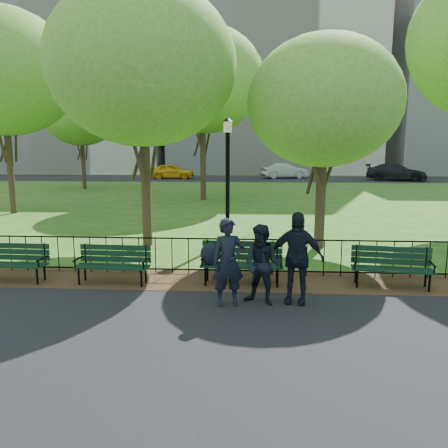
# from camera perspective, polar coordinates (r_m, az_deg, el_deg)

# --- Properties ---
(ground) EXTENTS (120.00, 120.00, 0.00)m
(ground) POSITION_cam_1_polar(r_m,az_deg,el_deg) (8.61, 5.56, -10.55)
(ground) COLOR #275817
(asphalt_path) EXTENTS (60.00, 9.20, 0.01)m
(asphalt_path) POSITION_cam_1_polar(r_m,az_deg,el_deg) (5.55, 6.77, -22.85)
(asphalt_path) COLOR black
(asphalt_path) RESTS_ON ground
(dirt_strip) EXTENTS (60.00, 1.60, 0.01)m
(dirt_strip) POSITION_cam_1_polar(r_m,az_deg,el_deg) (10.02, 5.29, -7.48)
(dirt_strip) COLOR #392217
(dirt_strip) RESTS_ON ground
(far_street) EXTENTS (70.00, 9.00, 0.01)m
(far_street) POSITION_cam_1_polar(r_m,az_deg,el_deg) (43.17, 4.08, 5.93)
(far_street) COLOR black
(far_street) RESTS_ON ground
(iron_fence) EXTENTS (24.06, 0.06, 1.00)m
(iron_fence) POSITION_cam_1_polar(r_m,az_deg,el_deg) (10.37, 5.26, -4.09)
(iron_fence) COLOR black
(iron_fence) RESTS_ON ground
(apartment_west) EXTENTS (22.00, 15.00, 26.00)m
(apartment_west) POSITION_cam_1_polar(r_m,az_deg,el_deg) (60.94, -18.27, 18.91)
(apartment_west) COLOR beige
(apartment_west) RESTS_ON ground
(apartment_mid) EXTENTS (24.00, 15.00, 30.00)m
(apartment_mid) POSITION_cam_1_polar(r_m,az_deg,el_deg) (57.38, 6.34, 21.95)
(apartment_mid) COLOR beige
(apartment_mid) RESTS_ON ground
(park_bench_main) EXTENTS (1.82, 0.59, 1.02)m
(park_bench_main) POSITION_cam_1_polar(r_m,az_deg,el_deg) (9.64, 0.36, -4.21)
(park_bench_main) COLOR black
(park_bench_main) RESTS_ON ground
(park_bench_left_a) EXTENTS (1.65, 0.58, 0.93)m
(park_bench_left_a) POSITION_cam_1_polar(r_m,az_deg,el_deg) (10.07, -14.24, -4.61)
(park_bench_left_a) COLOR black
(park_bench_left_a) RESTS_ON ground
(park_bench_left_b) EXTENTS (1.65, 0.56, 0.93)m
(park_bench_left_b) POSITION_cam_1_polar(r_m,az_deg,el_deg) (11.03, -25.94, -4.05)
(park_bench_left_b) COLOR black
(park_bench_left_b) RESTS_ON ground
(park_bench_right_a) EXTENTS (1.73, 0.74, 0.95)m
(park_bench_right_a) POSITION_cam_1_polar(r_m,az_deg,el_deg) (10.18, 21.04, -4.73)
(park_bench_right_a) COLOR black
(park_bench_right_a) RESTS_ON ground
(lamppost) EXTENTS (0.35, 0.35, 3.92)m
(lamppost) POSITION_cam_1_polar(r_m,az_deg,el_deg) (13.76, 0.48, 6.31)
(lamppost) COLOR black
(lamppost) RESTS_ON ground
(tree_near_w) EXTENTS (5.56, 5.56, 7.74)m
(tree_near_w) POSITION_cam_1_polar(r_m,az_deg,el_deg) (13.78, -10.63, 19.67)
(tree_near_w) COLOR #2D2116
(tree_near_w) RESTS_ON ground
(tree_near_e) EXTENTS (4.46, 4.46, 6.22)m
(tree_near_e) POSITION_cam_1_polar(r_m,az_deg,el_deg) (13.43, 12.95, 15.27)
(tree_near_e) COLOR #2D2116
(tree_near_e) RESTS_ON ground
(tree_mid_w) EXTENTS (6.49, 6.49, 9.05)m
(tree_mid_w) POSITION_cam_1_polar(r_m,az_deg,el_deg) (22.60, -26.98, 17.24)
(tree_mid_w) COLOR #2D2116
(tree_mid_w) RESTS_ON ground
(tree_far_c) EXTENTS (6.95, 6.95, 9.69)m
(tree_far_c) POSITION_cam_1_polar(r_m,az_deg,el_deg) (25.61, -2.84, 18.28)
(tree_far_c) COLOR #2D2116
(tree_far_c) RESTS_ON ground
(tree_far_w) EXTENTS (5.78, 5.78, 8.05)m
(tree_far_w) POSITION_cam_1_polar(r_m,az_deg,el_deg) (34.03, -18.24, 13.82)
(tree_far_w) COLOR #2D2116
(tree_far_w) RESTS_ON ground
(person_left) EXTENTS (0.70, 0.54, 1.69)m
(person_left) POSITION_cam_1_polar(r_m,az_deg,el_deg) (8.31, 0.55, -5.03)
(person_left) COLOR black
(person_left) RESTS_ON asphalt_path
(person_mid) EXTENTS (0.85, 0.66, 1.56)m
(person_mid) POSITION_cam_1_polar(r_m,az_deg,el_deg) (8.43, 5.03, -5.33)
(person_mid) COLOR black
(person_mid) RESTS_ON asphalt_path
(person_right) EXTENTS (1.13, 0.68, 1.80)m
(person_right) POSITION_cam_1_polar(r_m,az_deg,el_deg) (8.56, 9.39, -4.36)
(person_right) COLOR black
(person_right) RESTS_ON asphalt_path
(taxi) EXTENTS (4.34, 1.87, 1.46)m
(taxi) POSITION_cam_1_polar(r_m,az_deg,el_deg) (43.22, -6.78, 6.87)
(taxi) COLOR gold
(taxi) RESTS_ON far_street
(sedan_silver) EXTENTS (4.76, 2.81, 1.48)m
(sedan_silver) POSITION_cam_1_polar(r_m,az_deg,el_deg) (43.72, 7.87, 6.90)
(sedan_silver) COLOR #9C9EA3
(sedan_silver) RESTS_ON far_street
(sedan_dark) EXTENTS (5.75, 3.72, 1.55)m
(sedan_dark) POSITION_cam_1_polar(r_m,az_deg,el_deg) (43.42, 21.57, 6.32)
(sedan_dark) COLOR black
(sedan_dark) RESTS_ON far_street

